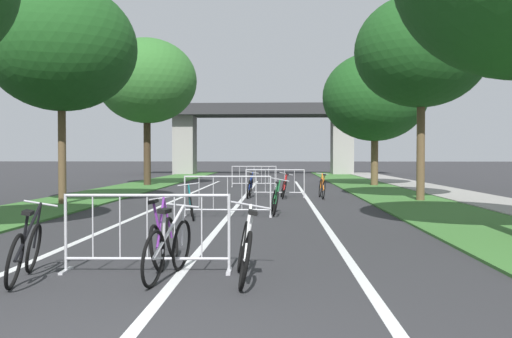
% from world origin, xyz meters
% --- Properties ---
extents(grass_verge_left, '(2.89, 52.51, 0.05)m').
position_xyz_m(grass_verge_left, '(-5.70, 21.48, 0.03)').
color(grass_verge_left, '#386B2D').
rests_on(grass_verge_left, ground).
extents(grass_verge_right, '(2.89, 52.51, 0.05)m').
position_xyz_m(grass_verge_right, '(5.70, 21.48, 0.03)').
color(grass_verge_right, '#386B2D').
rests_on(grass_verge_right, ground).
extents(sidewalk_path_right, '(2.29, 52.51, 0.08)m').
position_xyz_m(sidewalk_path_right, '(8.29, 21.48, 0.04)').
color(sidewalk_path_right, gray).
rests_on(sidewalk_path_right, ground).
extents(lane_stripe_center, '(0.14, 30.38, 0.01)m').
position_xyz_m(lane_stripe_center, '(0.00, 15.19, 0.00)').
color(lane_stripe_center, silver).
rests_on(lane_stripe_center, ground).
extents(lane_stripe_right_lane, '(0.14, 30.38, 0.01)m').
position_xyz_m(lane_stripe_right_lane, '(2.34, 15.19, 0.00)').
color(lane_stripe_right_lane, silver).
rests_on(lane_stripe_right_lane, ground).
extents(lane_stripe_left_lane, '(0.14, 30.38, 0.01)m').
position_xyz_m(lane_stripe_left_lane, '(-2.34, 15.19, 0.00)').
color(lane_stripe_left_lane, silver).
rests_on(lane_stripe_left_lane, ground).
extents(overpass_bridge, '(22.42, 4.33, 5.82)m').
position_xyz_m(overpass_bridge, '(0.00, 43.39, 4.45)').
color(overpass_bridge, '#2D2D30').
rests_on(overpass_bridge, ground).
extents(tree_left_cypress_far, '(4.71, 4.71, 6.97)m').
position_xyz_m(tree_left_cypress_far, '(-5.53, 13.77, 4.96)').
color(tree_left_cypress_far, brown).
rests_on(tree_left_cypress_far, ground).
extents(tree_left_oak_near, '(5.16, 5.16, 7.64)m').
position_xyz_m(tree_left_oak_near, '(-5.53, 25.22, 5.43)').
color(tree_left_oak_near, '#3D2D1E').
rests_on(tree_left_oak_near, ground).
extents(tree_right_oak_mid, '(4.50, 4.50, 7.04)m').
position_xyz_m(tree_right_oak_mid, '(6.13, 15.63, 5.11)').
color(tree_right_oak_mid, brown).
rests_on(tree_right_oak_mid, ground).
extents(tree_right_pine_near, '(5.37, 5.37, 6.88)m').
position_xyz_m(tree_right_pine_near, '(6.25, 25.46, 4.59)').
color(tree_right_pine_near, brown).
rests_on(tree_right_pine_near, ground).
extents(crowd_barrier_nearest, '(2.27, 0.51, 1.05)m').
position_xyz_m(crowd_barrier_nearest, '(-0.47, 3.80, 0.52)').
color(crowd_barrier_nearest, '#ADADB2').
rests_on(crowd_barrier_nearest, ground).
extents(crowd_barrier_second, '(2.26, 0.49, 1.05)m').
position_xyz_m(crowd_barrier_second, '(-0.01, 10.62, 0.52)').
color(crowd_barrier_second, '#ADADB2').
rests_on(crowd_barrier_second, ground).
extents(crowd_barrier_third, '(2.27, 0.56, 1.05)m').
position_xyz_m(crowd_barrier_third, '(1.16, 17.44, 0.52)').
color(crowd_barrier_third, '#ADADB2').
rests_on(crowd_barrier_third, ground).
extents(crowd_barrier_fourth, '(2.26, 0.49, 1.05)m').
position_xyz_m(crowd_barrier_fourth, '(0.08, 24.26, 0.52)').
color(crowd_barrier_fourth, '#ADADB2').
rests_on(crowd_barrier_fourth, ground).
extents(bicycle_teal_0, '(0.52, 1.62, 0.92)m').
position_xyz_m(bicycle_teal_0, '(-0.89, 10.17, 0.36)').
color(bicycle_teal_0, black).
rests_on(bicycle_teal_0, ground).
extents(bicycle_silver_1, '(0.52, 1.72, 0.92)m').
position_xyz_m(bicycle_silver_1, '(-0.10, 3.40, 0.38)').
color(bicycle_silver_1, black).
rests_on(bicycle_silver_1, ground).
extents(bicycle_red_2, '(0.51, 1.69, 0.95)m').
position_xyz_m(bicycle_red_2, '(1.49, 16.94, 0.38)').
color(bicycle_red_2, black).
rests_on(bicycle_red_2, ground).
extents(bicycle_purple_3, '(0.44, 1.60, 0.98)m').
position_xyz_m(bicycle_purple_3, '(-0.34, 4.27, 0.36)').
color(bicycle_purple_3, black).
rests_on(bicycle_purple_3, ground).
extents(bicycle_orange_4, '(0.46, 1.77, 0.93)m').
position_xyz_m(bicycle_orange_4, '(2.89, 16.92, 0.39)').
color(bicycle_orange_4, black).
rests_on(bicycle_orange_4, ground).
extents(bicycle_white_5, '(0.54, 1.75, 0.96)m').
position_xyz_m(bicycle_white_5, '(0.87, 3.34, 0.38)').
color(bicycle_white_5, black).
rests_on(bicycle_white_5, ground).
extents(bicycle_black_6, '(0.49, 1.62, 0.98)m').
position_xyz_m(bicycle_black_6, '(-1.86, 3.22, 0.37)').
color(bicycle_black_6, black).
rests_on(bicycle_black_6, ground).
extents(bicycle_blue_7, '(0.46, 1.65, 0.97)m').
position_xyz_m(bicycle_blue_7, '(0.24, 17.08, 0.38)').
color(bicycle_blue_7, black).
rests_on(bicycle_blue_7, ground).
extents(bicycle_green_8, '(0.52, 1.62, 1.00)m').
position_xyz_m(bicycle_green_8, '(1.20, 11.19, 0.36)').
color(bicycle_green_8, black).
rests_on(bicycle_green_8, ground).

